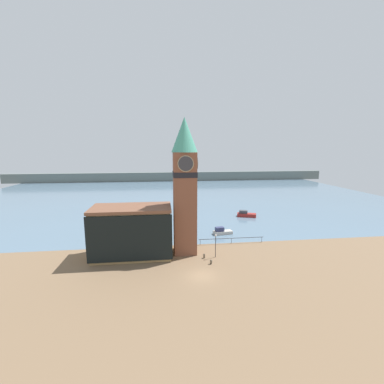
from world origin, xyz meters
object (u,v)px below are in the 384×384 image
mooring_bollard_near (211,262)px  lamp_post (216,241)px  boat_near (222,231)px  clock_tower (185,183)px  mooring_bollard_far (204,256)px  pier_building (132,231)px  boat_far (246,214)px

mooring_bollard_near → lamp_post: lamp_post is taller
boat_near → mooring_bollard_near: 15.13m
clock_tower → mooring_bollard_near: clock_tower is taller
clock_tower → mooring_bollard_far: clock_tower is taller
boat_near → mooring_bollard_far: bearing=-124.4°
lamp_post → pier_building: bearing=170.2°
lamp_post → mooring_bollard_far: bearing=-176.8°
mooring_bollard_near → lamp_post: bearing=63.5°
clock_tower → boat_near: clock_tower is taller
mooring_bollard_far → lamp_post: bearing=3.2°
mooring_bollard_near → mooring_bollard_far: (-0.72, 2.38, 0.03)m
clock_tower → pier_building: clock_tower is taller
clock_tower → lamp_post: 11.29m
clock_tower → mooring_bollard_far: 12.84m
boat_far → mooring_bollard_near: 31.49m
lamp_post → boat_far: bearing=61.1°
pier_building → mooring_bollard_far: size_ratio=16.66×
pier_building → mooring_bollard_near: pier_building is taller
mooring_bollard_near → lamp_post: (1.24, 2.49, 2.43)m
clock_tower → pier_building: (-9.17, -0.53, -8.17)m
mooring_bollard_near → mooring_bollard_far: mooring_bollard_far is taller
clock_tower → mooring_bollard_near: 13.81m
boat_near → mooring_bollard_near: bearing=-117.9°
mooring_bollard_far → lamp_post: size_ratio=0.20×
pier_building → mooring_bollard_near: size_ratio=17.86×
boat_far → lamp_post: size_ratio=1.31×
pier_building → clock_tower: bearing=3.3°
boat_near → mooring_bollard_far: boat_near is taller
mooring_bollard_near → clock_tower: bearing=124.2°
clock_tower → mooring_bollard_near: size_ratio=31.23×
boat_near → mooring_bollard_near: size_ratio=5.69×
boat_near → mooring_bollard_far: size_ratio=5.31×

